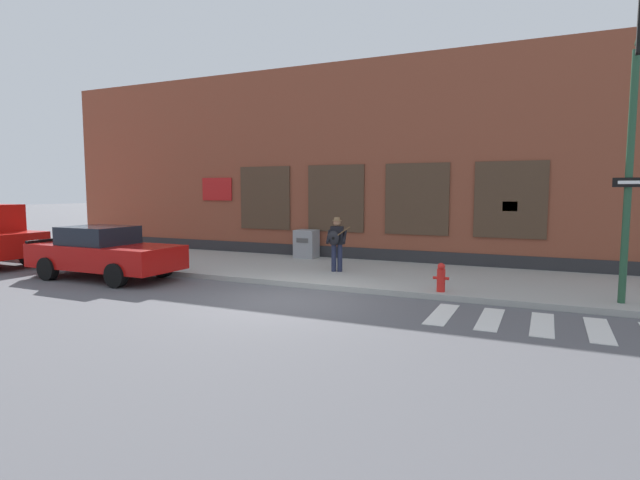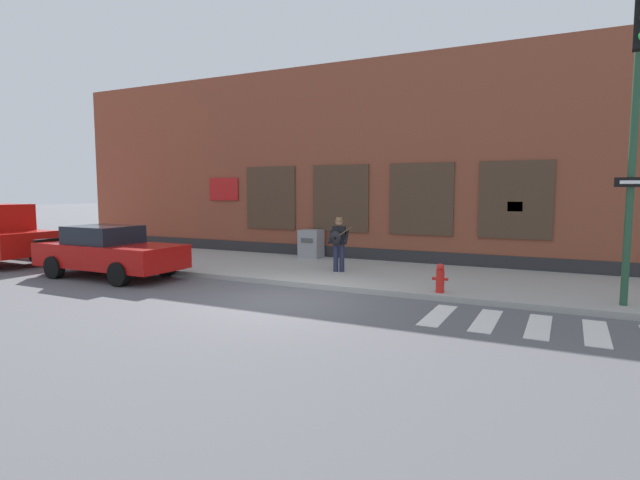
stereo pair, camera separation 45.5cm
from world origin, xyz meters
TOP-DOWN VIEW (x-y plane):
  - ground_plane at (0.00, 0.00)m, footprint 160.00×160.00m
  - sidewalk at (0.00, 3.97)m, footprint 28.00×4.94m
  - building_backdrop at (-0.00, 8.43)m, footprint 28.00×4.06m
  - crosswalk at (5.94, 0.20)m, footprint 5.20×1.90m
  - red_car at (-6.27, 0.39)m, footprint 4.61×2.01m
  - busker at (-0.24, 3.56)m, footprint 0.77×0.64m
  - traffic_light at (6.93, 1.18)m, footprint 0.64×3.02m
  - utility_box at (-2.43, 5.98)m, footprint 0.78×0.67m
  - fire_hydrant at (3.20, 1.85)m, footprint 0.38×0.20m

SIDE VIEW (x-z plane):
  - ground_plane at x=0.00m, z-range 0.00..0.00m
  - crosswalk at x=5.94m, z-range 0.00..0.01m
  - sidewalk at x=0.00m, z-range 0.00..0.14m
  - fire_hydrant at x=3.20m, z-range 0.14..0.84m
  - utility_box at x=-2.43m, z-range 0.14..1.15m
  - red_car at x=-6.27m, z-range 0.01..1.54m
  - busker at x=-0.24m, z-range 0.26..1.89m
  - building_backdrop at x=0.00m, z-range -0.01..7.06m
  - traffic_light at x=6.93m, z-range 1.18..6.70m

